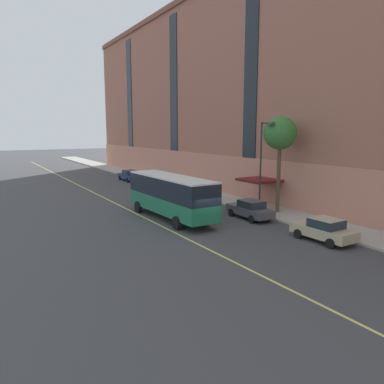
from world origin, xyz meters
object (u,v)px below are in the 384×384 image
at_px(city_bus, 170,194).
at_px(parked_car_darkgray_5, 195,194).
at_px(parked_car_champagne_4, 324,230).
at_px(fire_hydrant, 165,183).
at_px(street_lamp, 262,159).
at_px(parked_car_darkgray_2, 167,186).
at_px(parked_car_navy_0, 129,175).
at_px(street_tree_mid_block, 280,134).
at_px(parked_car_darkgray_6, 250,209).

xyz_separation_m(city_bus, parked_car_darkgray_5, (5.66, 5.59, -1.28)).
relative_size(city_bus, parked_car_champagne_4, 2.53).
xyz_separation_m(city_bus, fire_hydrant, (7.50, 15.90, -1.57)).
bearing_deg(street_lamp, city_bus, 162.45).
bearing_deg(parked_car_darkgray_5, street_lamp, -76.40).
bearing_deg(street_lamp, parked_car_darkgray_2, 97.42).
relative_size(parked_car_darkgray_5, fire_hydrant, 6.37).
distance_m(city_bus, street_lamp, 8.44).
bearing_deg(street_lamp, parked_car_navy_0, 93.86).
xyz_separation_m(parked_car_navy_0, street_lamp, (1.79, -26.58, 4.05)).
xyz_separation_m(street_tree_mid_block, fire_hydrant, (-1.48, 18.88, -6.39)).
height_order(city_bus, parked_car_champagne_4, city_bus).
bearing_deg(city_bus, parked_car_navy_0, 76.50).
relative_size(parked_car_darkgray_2, parked_car_darkgray_5, 0.92).
relative_size(parked_car_navy_0, street_lamp, 0.61).
distance_m(parked_car_darkgray_5, street_lamp, 9.17).
height_order(parked_car_navy_0, street_tree_mid_block, street_tree_mid_block).
bearing_deg(parked_car_darkgray_2, parked_car_champagne_4, -89.96).
bearing_deg(parked_car_darkgray_6, parked_car_darkgray_2, 89.88).
bearing_deg(fire_hydrant, street_lamp, -89.69).
height_order(parked_car_champagne_4, parked_car_darkgray_6, same).
height_order(street_tree_mid_block, fire_hydrant, street_tree_mid_block).
height_order(street_lamp, fire_hydrant, street_lamp).
bearing_deg(street_tree_mid_block, fire_hydrant, 94.48).
height_order(parked_car_darkgray_2, parked_car_champagne_4, same).
bearing_deg(parked_car_navy_0, parked_car_darkgray_6, -90.23).
bearing_deg(fire_hydrant, parked_car_navy_0, 101.56).
relative_size(street_tree_mid_block, fire_hydrant, 11.46).
distance_m(parked_car_darkgray_6, street_tree_mid_block, 6.93).
relative_size(city_bus, street_tree_mid_block, 1.30).
height_order(parked_car_navy_0, parked_car_darkgray_5, same).
distance_m(parked_car_darkgray_6, fire_hydrant, 19.23).
xyz_separation_m(parked_car_darkgray_5, street_tree_mid_block, (3.31, -8.56, 6.10)).
height_order(city_bus, parked_car_darkgray_5, city_bus).
relative_size(parked_car_darkgray_5, street_tree_mid_block, 0.56).
distance_m(parked_car_navy_0, fire_hydrant, 8.45).
bearing_deg(parked_car_darkgray_5, parked_car_navy_0, 89.56).
bearing_deg(parked_car_darkgray_5, street_tree_mid_block, -68.85).
bearing_deg(parked_car_darkgray_2, parked_car_darkgray_5, -90.57).
xyz_separation_m(street_lamp, fire_hydrant, (-0.10, 18.31, -4.34)).
xyz_separation_m(parked_car_navy_0, street_tree_mid_block, (3.17, -27.15, 6.10)).
relative_size(parked_car_champagne_4, parked_car_darkgray_6, 0.94).
xyz_separation_m(parked_car_darkgray_2, parked_car_champagne_4, (0.01, -22.69, -0.00)).
bearing_deg(fire_hydrant, city_bus, -115.24).
bearing_deg(city_bus, parked_car_darkgray_5, 44.64).
height_order(parked_car_champagne_4, fire_hydrant, parked_car_champagne_4).
relative_size(parked_car_darkgray_6, street_tree_mid_block, 0.55).
distance_m(city_bus, parked_car_champagne_4, 12.24).
bearing_deg(street_tree_mid_block, city_bus, 161.69).
height_order(parked_car_darkgray_2, parked_car_darkgray_6, same).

